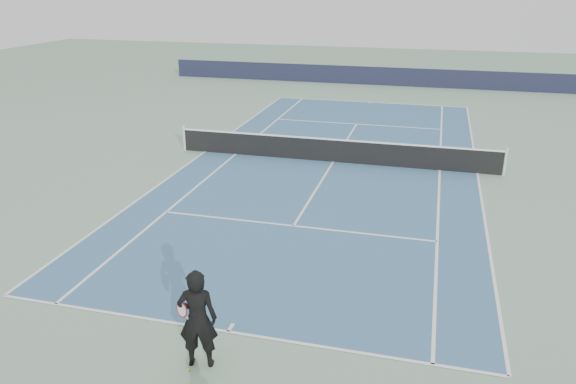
# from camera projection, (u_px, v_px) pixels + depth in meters

# --- Properties ---
(ground) EXTENTS (80.00, 80.00, 0.00)m
(ground) POSITION_uv_depth(u_px,v_px,m) (333.00, 162.00, 22.32)
(ground) COLOR gray
(court_surface) EXTENTS (10.97, 23.77, 0.01)m
(court_surface) POSITION_uv_depth(u_px,v_px,m) (333.00, 162.00, 22.32)
(court_surface) COLOR #396287
(court_surface) RESTS_ON ground
(tennis_net) EXTENTS (12.90, 0.10, 1.07)m
(tennis_net) POSITION_uv_depth(u_px,v_px,m) (334.00, 150.00, 22.14)
(tennis_net) COLOR silver
(tennis_net) RESTS_ON ground
(windscreen_far) EXTENTS (30.00, 0.25, 1.20)m
(windscreen_far) POSITION_uv_depth(u_px,v_px,m) (381.00, 76.00, 38.26)
(windscreen_far) COLOR black
(windscreen_far) RESTS_ON ground
(tennis_player) EXTENTS (0.88, 0.70, 2.00)m
(tennis_player) POSITION_uv_depth(u_px,v_px,m) (198.00, 319.00, 10.29)
(tennis_player) COLOR black
(tennis_player) RESTS_ON ground
(tennis_ball) EXTENTS (0.06, 0.06, 0.06)m
(tennis_ball) POSITION_uv_depth(u_px,v_px,m) (189.00, 369.00, 10.44)
(tennis_ball) COLOR #BFDC2D
(tennis_ball) RESTS_ON ground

